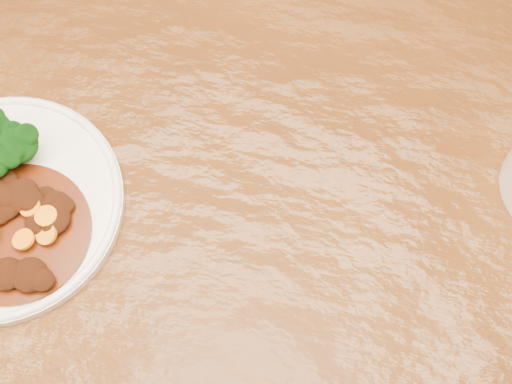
% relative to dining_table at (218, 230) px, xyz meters
% --- Properties ---
extents(ground, '(4.00, 4.00, 0.00)m').
position_rel_dining_table_xyz_m(ground, '(-0.00, 0.00, -0.67)').
color(ground, '#482312').
rests_on(ground, ground).
extents(dining_table, '(1.59, 1.06, 0.75)m').
position_rel_dining_table_xyz_m(dining_table, '(0.00, 0.00, 0.00)').
color(dining_table, '#4F2A0D').
rests_on(dining_table, ground).
extents(dinner_plate, '(0.25, 0.25, 0.02)m').
position_rel_dining_table_xyz_m(dinner_plate, '(-0.21, -0.08, 0.09)').
color(dinner_plate, silver).
rests_on(dinner_plate, dining_table).
extents(mince_stew, '(0.15, 0.15, 0.03)m').
position_rel_dining_table_xyz_m(mince_stew, '(-0.17, -0.10, 0.10)').
color(mince_stew, '#4C1808').
rests_on(mince_stew, dinner_plate).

